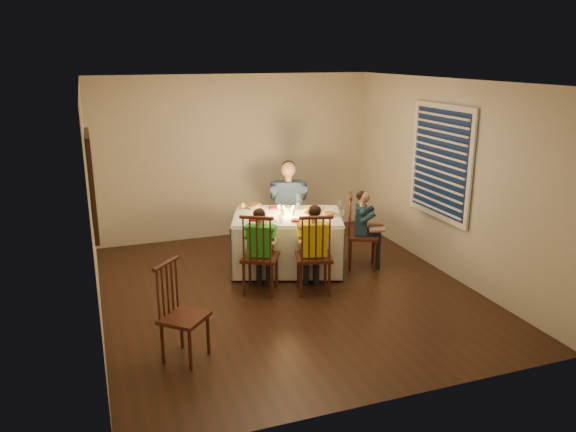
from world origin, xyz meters
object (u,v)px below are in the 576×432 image
object	(u,v)px
dining_table	(287,230)
chair_extra	(187,358)
child_green	(261,292)
serving_bowl	(254,207)
child_teal	(361,267)
chair_end	(361,267)
chair_near_right	(313,291)
chair_near_left	(261,292)
chair_adult	(289,249)
child_yellow	(313,291)
adult	(289,249)

from	to	relation	value
dining_table	chair_extra	xyz separation A→B (m)	(-1.76, -1.95, -0.55)
dining_table	chair_extra	size ratio (longest dim) A/B	1.76
child_green	serving_bowl	xyz separation A→B (m)	(0.26, 1.14, 0.80)
child_teal	serving_bowl	world-z (taller)	serving_bowl
dining_table	child_teal	world-z (taller)	dining_table
dining_table	chair_end	distance (m)	1.18
chair_near_right	chair_end	distance (m)	1.12
chair_near_left	chair_near_right	xyz separation A→B (m)	(0.63, -0.22, 0.00)
chair_near_right	chair_end	xyz separation A→B (m)	(0.96, 0.56, 0.00)
chair_adult	chair_near_right	xyz separation A→B (m)	(-0.24, -1.60, 0.00)
child_yellow	serving_bowl	distance (m)	1.62
chair_near_left	serving_bowl	xyz separation A→B (m)	(0.26, 1.14, 0.80)
chair_extra	serving_bowl	size ratio (longest dim) A/B	4.54
child_green	serving_bowl	distance (m)	1.42
adult	serving_bowl	world-z (taller)	serving_bowl
chair_near_left	chair_near_right	bearing A→B (deg)	-170.73
dining_table	adult	distance (m)	0.95
child_yellow	serving_bowl	world-z (taller)	serving_bowl
adult	chair_near_left	bearing A→B (deg)	-104.05
chair_near_right	child_green	size ratio (longest dim) A/B	0.95
chair_end	chair_extra	distance (m)	3.21
child_teal	chair_end	bearing A→B (deg)	0.00
chair_near_right	child_green	xyz separation A→B (m)	(-0.63, 0.22, 0.00)
adult	child_green	size ratio (longest dim) A/B	1.24
chair_adult	chair_end	distance (m)	1.26
chair_near_left	chair_near_right	world-z (taller)	same
chair_near_left	adult	world-z (taller)	adult
chair_end	chair_adult	bearing A→B (deg)	59.34
chair_near_right	child_green	world-z (taller)	child_green
child_green	serving_bowl	size ratio (longest dim) A/B	5.03
adult	serving_bowl	distance (m)	1.03
chair_end	chair_extra	xyz separation A→B (m)	(-2.76, -1.64, 0.00)
chair_near_right	chair_extra	xyz separation A→B (m)	(-1.79, -1.07, 0.00)
chair_near_right	chair_adult	bearing A→B (deg)	-83.67
chair_adult	serving_bowl	size ratio (longest dim) A/B	4.80
chair_extra	child_teal	world-z (taller)	child_teal
chair_extra	serving_bowl	xyz separation A→B (m)	(1.43, 2.43, 0.80)
chair_end	child_green	size ratio (longest dim) A/B	0.95
dining_table	chair_end	world-z (taller)	dining_table
child_teal	serving_bowl	xyz separation A→B (m)	(-1.33, 0.79, 0.80)
chair_adult	chair_near_left	bearing A→B (deg)	-104.05
dining_table	child_teal	distance (m)	1.18
serving_bowl	chair_end	bearing A→B (deg)	-30.82
dining_table	chair_extra	world-z (taller)	dining_table
chair_extra	child_green	size ratio (longest dim) A/B	0.90
child_teal	serving_bowl	distance (m)	1.75
chair_end	adult	bearing A→B (deg)	59.34
chair_adult	child_yellow	distance (m)	1.62
child_green	child_yellow	xyz separation A→B (m)	(0.63, -0.22, 0.00)
dining_table	child_yellow	size ratio (longest dim) A/B	1.53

